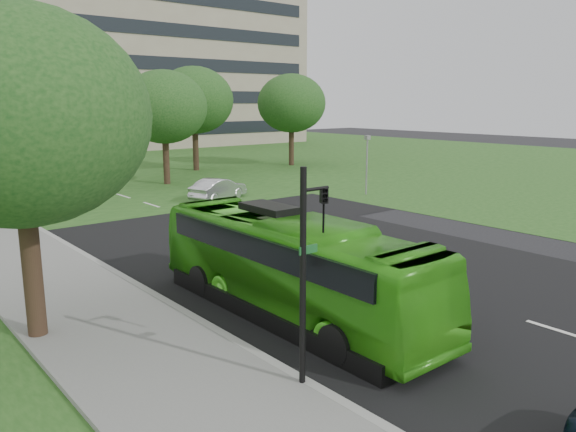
% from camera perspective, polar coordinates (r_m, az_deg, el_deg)
% --- Properties ---
extents(ground, '(160.00, 160.00, 0.00)m').
position_cam_1_polar(ground, '(19.69, 10.08, -6.24)').
color(ground, black).
rests_on(ground, ground).
extents(street_surfaces, '(120.00, 120.00, 0.15)m').
position_cam_1_polar(street_surfaces, '(37.98, -17.37, 2.06)').
color(street_surfaces, black).
rests_on(street_surfaces, ground).
extents(office_building, '(40.10, 20.10, 25.00)m').
position_cam_1_polar(office_building, '(82.71, -13.82, 15.79)').
color(office_building, gray).
rests_on(office_building, ground).
extents(tree_park_c, '(6.17, 6.17, 8.20)m').
position_cam_1_polar(tree_park_c, '(41.83, -12.49, 10.76)').
color(tree_park_c, black).
rests_on(tree_park_c, ground).
extents(tree_park_d, '(6.75, 6.75, 8.93)m').
position_cam_1_polar(tree_park_d, '(49.82, -9.52, 11.52)').
color(tree_park_d, black).
rests_on(tree_park_d, ground).
extents(tree_park_e, '(6.37, 6.37, 8.50)m').
position_cam_1_polar(tree_park_e, '(53.26, 0.35, 11.37)').
color(tree_park_e, black).
rests_on(tree_park_e, ground).
extents(tree_side_near, '(6.22, 6.22, 8.26)m').
position_cam_1_polar(tree_side_near, '(14.85, -25.78, 9.07)').
color(tree_side_near, black).
rests_on(tree_side_near, ground).
extents(bus, '(2.39, 10.16, 2.83)m').
position_cam_1_polar(bus, '(15.84, 0.30, -5.11)').
color(bus, green).
rests_on(bus, ground).
extents(sedan, '(4.33, 2.72, 1.35)m').
position_cam_1_polar(sedan, '(34.78, -7.10, 2.74)').
color(sedan, '#B4B5B9').
rests_on(sedan, ground).
extents(traffic_light, '(0.76, 0.23, 4.71)m').
position_cam_1_polar(traffic_light, '(11.47, 2.09, -4.61)').
color(traffic_light, black).
rests_on(traffic_light, ground).
extents(camera_pole, '(0.34, 0.29, 3.83)m').
position_cam_1_polar(camera_pole, '(36.61, 8.02, 5.99)').
color(camera_pole, gray).
rests_on(camera_pole, ground).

